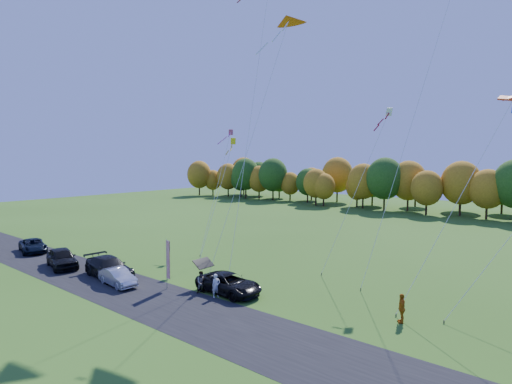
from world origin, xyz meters
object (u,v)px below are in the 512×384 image
Objects in this scene: person_east at (402,308)px; black_suv at (229,284)px; silver_sedan at (118,277)px; feather_flag at (168,259)px.

black_suv is at bearing -107.82° from person_east.
black_suv is at bearing -57.72° from silver_sedan.
person_east reaches higher than black_suv.
person_east reaches higher than silver_sedan.
black_suv reaches higher than silver_sedan.
silver_sedan is at bearing 118.86° from black_suv.
feather_flag reaches higher than black_suv.
silver_sedan is 4.62m from feather_flag.
feather_flag reaches higher than silver_sedan.
silver_sedan is at bearing -101.88° from person_east.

